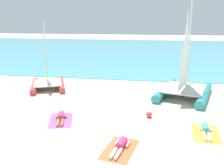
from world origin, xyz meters
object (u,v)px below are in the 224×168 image
Objects in this scene: sunbather_right at (206,130)px; sunbather_middle at (120,145)px; towel_middle at (120,149)px; sailboat_red at (48,79)px; sunbather_left at (61,117)px; beach_ball at (149,115)px; towel_left at (61,120)px; sailboat_teal at (184,83)px; towel_right at (206,133)px.

sunbather_middle is at bearing -146.21° from sunbather_right.
sunbather_right reaches higher than towel_middle.
sunbather_middle is at bearing -73.36° from sailboat_red.
sunbather_left is 0.98× the size of sunbather_right.
towel_middle is (3.24, -2.34, -0.13)m from sunbather_left.
sunbather_left and sunbather_right have the same top height.
sunbather_middle is (6.23, -7.53, -0.56)m from sailboat_red.
towel_middle is 1.21× the size of sunbather_right.
sunbather_middle is at bearing -106.92° from beach_ball.
towel_left is 1.21× the size of sunbather_right.
sailboat_teal reaches higher than towel_right.
towel_left is at bearing -83.55° from sailboat_red.
sailboat_red is 11.20m from sunbather_right.
beach_ball is (1.01, 3.35, 0.15)m from towel_middle.
sailboat_red is at bearing 149.91° from towel_right.
sunbather_left is 0.99× the size of sunbather_middle.
towel_right is 6.19× the size of beach_ball.
beach_ball is (4.25, 1.01, 0.02)m from sunbather_left.
sailboat_teal is 1.30× the size of sailboat_red.
towel_left is at bearing 177.40° from towel_right.
sailboat_red is at bearing 102.64° from sunbather_left.
towel_right is (3.48, 1.97, 0.00)m from towel_middle.
sailboat_teal is 9.30m from sailboat_red.
sailboat_red is 2.98× the size of sunbather_middle.
sunbather_right is at bearing 30.31° from towel_middle.
sailboat_teal is 3.19× the size of towel_left.
beach_ball is at bearing 150.89° from towel_right.
sunbather_left is at bearing -83.41° from sailboat_red.
sunbather_right is at bearing -19.50° from sunbather_left.
beach_ball is (4.23, 1.07, 0.15)m from towel_left.
towel_left is 0.14m from sunbather_left.
sunbather_left is 0.81× the size of towel_right.
sailboat_teal reaches higher than sunbather_middle.
sunbather_left is at bearing -166.67° from beach_ball.
sailboat_teal is 8.04m from towel_left.
sailboat_teal is 5.32m from towel_right.
sunbather_middle is (3.23, -2.21, 0.13)m from towel_left.
sunbather_right is at bearing -52.77° from sailboat_red.
towel_left is 4.37m from beach_ball.
sailboat_red is 2.45× the size of towel_right.
sunbather_right is at bearing -2.03° from towel_left.
sailboat_teal is at bearing 98.79° from sunbather_right.
towel_middle is at bearing -73.65° from sailboat_red.
towel_right is at bearing 38.75° from sunbather_middle.
sailboat_red reaches higher than towel_right.
sunbather_right reaches higher than towel_right.
sailboat_teal is at bearing 20.64° from sunbather_left.
sailboat_red is 2.45× the size of towel_middle.
sunbather_middle is 3.96m from towel_right.
sailboat_red is at bearing 149.58° from beach_ball.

